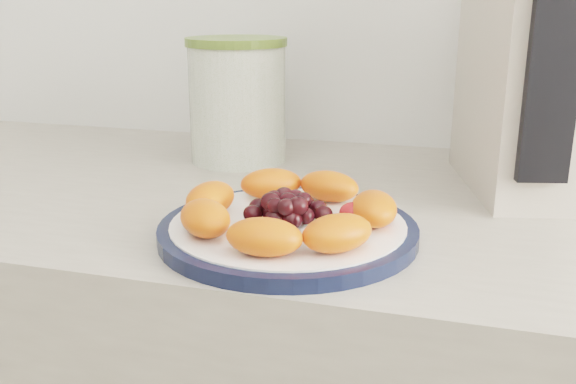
# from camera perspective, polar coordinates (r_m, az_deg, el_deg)

# --- Properties ---
(plate_rim) EXTENTS (0.27, 0.27, 0.01)m
(plate_rim) POSITION_cam_1_polar(r_m,az_deg,el_deg) (0.67, 0.00, -3.49)
(plate_rim) COLOR black
(plate_rim) RESTS_ON counter
(plate_face) EXTENTS (0.24, 0.24, 0.02)m
(plate_face) POSITION_cam_1_polar(r_m,az_deg,el_deg) (0.67, 0.00, -3.41)
(plate_face) COLOR white
(plate_face) RESTS_ON counter
(canister) EXTENTS (0.16, 0.16, 0.17)m
(canister) POSITION_cam_1_polar(r_m,az_deg,el_deg) (0.97, -4.50, 7.75)
(canister) COLOR #445B15
(canister) RESTS_ON counter
(canister_lid) EXTENTS (0.17, 0.17, 0.01)m
(canister_lid) POSITION_cam_1_polar(r_m,az_deg,el_deg) (0.96, -4.63, 13.18)
(canister_lid) COLOR #5A6F2F
(canister_lid) RESTS_ON canister
(appliance_body) EXTENTS (0.24, 0.29, 0.32)m
(appliance_body) POSITION_cam_1_polar(r_m,az_deg,el_deg) (0.88, 22.41, 10.42)
(appliance_body) COLOR #BFB1A2
(appliance_body) RESTS_ON counter
(appliance_panel) EXTENTS (0.06, 0.03, 0.24)m
(appliance_panel) POSITION_cam_1_polar(r_m,az_deg,el_deg) (0.74, 22.46, 9.74)
(appliance_panel) COLOR black
(appliance_panel) RESTS_ON appliance_body
(fruit_plate) EXTENTS (0.23, 0.23, 0.03)m
(fruit_plate) POSITION_cam_1_polar(r_m,az_deg,el_deg) (0.66, -0.02, -1.40)
(fruit_plate) COLOR #FF4816
(fruit_plate) RESTS_ON plate_face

